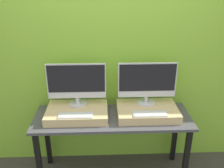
% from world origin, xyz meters
% --- Properties ---
extents(wall_back, '(8.00, 0.04, 2.60)m').
position_xyz_m(wall_back, '(0.00, 0.63, 1.30)').
color(wall_back, '#8CC638').
rests_on(wall_back, ground_plane).
extents(workbench, '(1.65, 0.56, 0.77)m').
position_xyz_m(workbench, '(0.00, 0.28, 0.67)').
color(workbench, '#47474C').
rests_on(workbench, ground_plane).
extents(wooden_riser_left, '(0.63, 0.43, 0.09)m').
position_xyz_m(wooden_riser_left, '(-0.37, 0.30, 0.81)').
color(wooden_riser_left, '#D6B77F').
rests_on(wooden_riser_left, workbench).
extents(monitor_left, '(0.61, 0.20, 0.46)m').
position_xyz_m(monitor_left, '(-0.37, 0.41, 1.10)').
color(monitor_left, silver).
rests_on(monitor_left, wooden_riser_left).
extents(keyboard_left, '(0.34, 0.12, 0.01)m').
position_xyz_m(keyboard_left, '(-0.37, 0.15, 0.86)').
color(keyboard_left, silver).
rests_on(keyboard_left, wooden_riser_left).
extents(wooden_riser_right, '(0.63, 0.43, 0.09)m').
position_xyz_m(wooden_riser_right, '(0.37, 0.30, 0.81)').
color(wooden_riser_right, '#D6B77F').
rests_on(wooden_riser_right, workbench).
extents(monitor_right, '(0.61, 0.20, 0.46)m').
position_xyz_m(monitor_right, '(0.37, 0.41, 1.10)').
color(monitor_right, silver).
rests_on(monitor_right, wooden_riser_right).
extents(keyboard_right, '(0.34, 0.12, 0.01)m').
position_xyz_m(keyboard_right, '(0.37, 0.15, 0.86)').
color(keyboard_right, silver).
rests_on(keyboard_right, wooden_riser_right).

